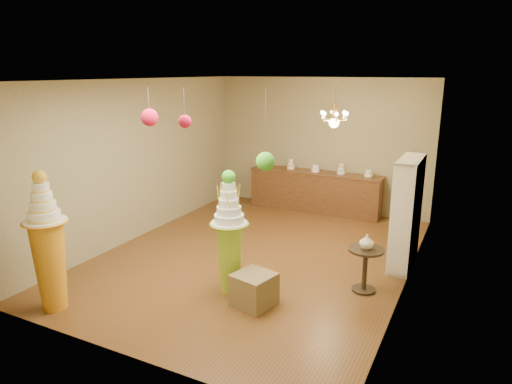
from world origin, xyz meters
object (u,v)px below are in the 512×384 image
at_px(round_table, 365,264).
at_px(pedestal_green, 230,242).
at_px(sideboard, 315,191).
at_px(pedestal_orange, 49,254).

bearing_deg(round_table, pedestal_green, -153.74).
bearing_deg(sideboard, pedestal_orange, -105.93).
bearing_deg(pedestal_green, round_table, 26.26).
distance_m(pedestal_green, pedestal_orange, 2.42).
xyz_separation_m(sideboard, round_table, (1.99, -3.44, -0.05)).
xyz_separation_m(pedestal_green, round_table, (1.76, 0.87, -0.33)).
xyz_separation_m(pedestal_orange, sideboard, (1.66, 5.82, -0.31)).
bearing_deg(pedestal_green, pedestal_orange, -141.29).
distance_m(pedestal_green, round_table, 1.99).
height_order(pedestal_green, sideboard, pedestal_green).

